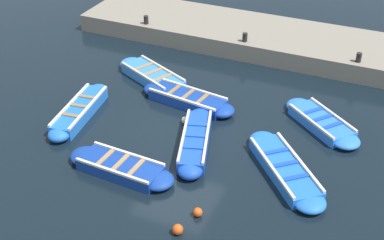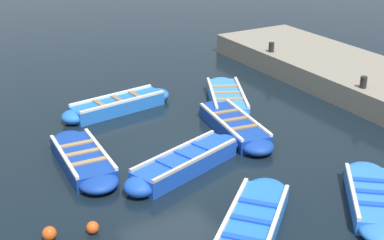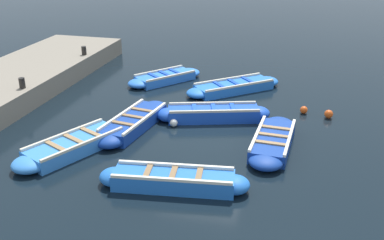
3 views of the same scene
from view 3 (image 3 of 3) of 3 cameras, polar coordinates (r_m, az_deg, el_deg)
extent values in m
plane|color=black|center=(13.79, 1.62, -0.94)|extent=(120.00, 120.00, 0.00)
cube|color=navy|center=(13.78, -7.40, -0.33)|extent=(1.28, 2.80, 0.36)
ellipsoid|color=navy|center=(12.74, -10.40, -2.57)|extent=(0.95, 0.97, 0.36)
ellipsoid|color=navy|center=(14.86, -4.83, 1.59)|extent=(0.95, 0.97, 0.36)
cube|color=silver|center=(13.50, -5.92, 0.24)|extent=(0.45, 2.63, 0.07)
cube|color=silver|center=(13.89, -8.92, 0.76)|extent=(0.45, 2.63, 0.07)
cube|color=olive|center=(13.25, -8.67, -0.45)|extent=(0.81, 0.25, 0.04)
cube|color=olive|center=(13.70, -7.44, 0.44)|extent=(0.81, 0.25, 0.04)
cube|color=olive|center=(14.16, -6.29, 1.28)|extent=(0.81, 0.25, 0.04)
cube|color=blue|center=(17.91, -3.44, 5.37)|extent=(2.21, 2.40, 0.31)
ellipsoid|color=blue|center=(17.35, -6.65, 4.65)|extent=(1.27, 1.28, 0.31)
ellipsoid|color=blue|center=(18.53, -0.44, 6.03)|extent=(1.27, 1.28, 0.31)
cube|color=beige|center=(17.50, -2.66, 5.60)|extent=(1.49, 1.81, 0.07)
cube|color=beige|center=(18.22, -4.23, 6.28)|extent=(1.49, 1.81, 0.07)
cube|color=#1947B7|center=(17.61, -4.80, 5.61)|extent=(0.75, 0.65, 0.04)
cube|color=#1947B7|center=(17.86, -3.46, 5.90)|extent=(0.75, 0.65, 0.04)
cube|color=#1947B7|center=(18.12, -2.15, 6.18)|extent=(0.75, 0.65, 0.04)
cube|color=blue|center=(16.88, 5.34, 4.19)|extent=(2.85, 2.67, 0.32)
ellipsoid|color=blue|center=(16.18, 0.88, 3.45)|extent=(1.27, 1.27, 0.32)
ellipsoid|color=blue|center=(17.67, 9.43, 4.86)|extent=(1.27, 1.27, 0.32)
cube|color=beige|center=(16.46, 6.17, 4.39)|extent=(2.22, 1.97, 0.07)
cube|color=beige|center=(17.17, 4.59, 5.25)|extent=(2.22, 1.97, 0.07)
cube|color=#1947B7|center=(16.51, 3.50, 4.48)|extent=(0.66, 0.73, 0.04)
cube|color=#1947B7|center=(16.82, 5.36, 4.78)|extent=(0.66, 0.73, 0.04)
cube|color=#1947B7|center=(17.14, 7.15, 5.06)|extent=(0.66, 0.73, 0.04)
cube|color=#3884E0|center=(12.67, -14.68, -3.15)|extent=(2.07, 2.86, 0.35)
ellipsoid|color=#3884E0|center=(12.07, -19.86, -5.25)|extent=(1.23, 1.24, 0.35)
ellipsoid|color=#3884E0|center=(13.39, -10.03, -1.25)|extent=(1.23, 1.24, 0.35)
cube|color=beige|center=(12.24, -13.53, -2.90)|extent=(1.22, 2.41, 0.07)
cube|color=beige|center=(12.93, -15.95, -1.71)|extent=(1.22, 2.41, 0.07)
cube|color=#9E7A51|center=(12.31, -16.92, -3.21)|extent=(0.85, 0.51, 0.04)
cube|color=#9E7A51|center=(12.59, -14.77, -2.35)|extent=(0.85, 0.51, 0.04)
cube|color=#9E7A51|center=(12.88, -12.71, -1.53)|extent=(0.85, 0.51, 0.04)
cube|color=blue|center=(10.62, -2.36, -7.70)|extent=(2.93, 1.13, 0.38)
ellipsoid|color=blue|center=(10.93, -9.81, -7.11)|extent=(0.81, 0.79, 0.38)
ellipsoid|color=blue|center=(10.51, 5.40, -8.17)|extent=(0.81, 0.79, 0.38)
cube|color=silver|center=(10.22, -2.70, -7.58)|extent=(2.78, 0.45, 0.07)
cube|color=silver|center=(10.80, -2.09, -5.74)|extent=(2.78, 0.45, 0.07)
cube|color=olive|center=(10.62, -5.63, -6.48)|extent=(0.23, 0.68, 0.04)
cube|color=olive|center=(10.52, -2.38, -6.71)|extent=(0.23, 0.68, 0.04)
cube|color=olive|center=(10.44, 0.92, -6.92)|extent=(0.23, 0.68, 0.04)
cube|color=#1947B7|center=(14.27, 2.74, 0.78)|extent=(2.96, 1.61, 0.40)
ellipsoid|color=#1947B7|center=(14.20, -3.01, 0.67)|extent=(0.93, 0.92, 0.40)
ellipsoid|color=#1947B7|center=(14.47, 8.39, 0.88)|extent=(0.93, 0.92, 0.40)
cube|color=#B2AD9E|center=(13.85, 2.90, 1.11)|extent=(2.70, 0.92, 0.07)
cube|color=#B2AD9E|center=(14.51, 2.63, 2.17)|extent=(2.70, 0.92, 0.07)
cube|color=#1947B7|center=(14.14, 0.31, 1.55)|extent=(0.34, 0.70, 0.04)
cube|color=#1947B7|center=(14.18, 2.76, 1.60)|extent=(0.34, 0.70, 0.04)
cube|color=#1947B7|center=(14.25, 5.19, 1.64)|extent=(0.34, 0.70, 0.04)
cube|color=navy|center=(12.72, 10.24, -2.67)|extent=(1.10, 2.49, 0.34)
ellipsoid|color=navy|center=(11.64, 9.36, -5.19)|extent=(0.94, 0.97, 0.34)
ellipsoid|color=navy|center=(13.83, 10.98, -0.55)|extent=(0.94, 0.97, 0.34)
cube|color=silver|center=(12.60, 12.31, -2.09)|extent=(0.21, 2.40, 0.07)
cube|color=silver|center=(12.69, 8.32, -1.59)|extent=(0.21, 2.40, 0.07)
cube|color=#9E7A51|center=(12.18, 9.95, -2.90)|extent=(0.86, 0.19, 0.04)
cube|color=#9E7A51|center=(12.64, 10.30, -1.90)|extent=(0.86, 0.19, 0.04)
cube|color=#9E7A51|center=(13.11, 10.63, -0.98)|extent=(0.86, 0.19, 0.04)
cylinder|color=black|center=(15.96, -20.78, 4.42)|extent=(0.20, 0.20, 0.35)
cylinder|color=black|center=(19.54, -13.56, 8.57)|extent=(0.20, 0.20, 0.35)
sphere|color=silver|center=(13.80, -2.34, -0.37)|extent=(0.24, 0.24, 0.24)
sphere|color=#E05119|center=(15.22, 14.02, 1.25)|extent=(0.25, 0.25, 0.25)
sphere|color=#E05119|center=(15.05, 16.96, 0.72)|extent=(0.28, 0.28, 0.28)
camera|label=1|loc=(20.90, 48.17, 27.46)|focal=50.00mm
camera|label=2|loc=(22.78, 23.49, 22.71)|focal=50.00mm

